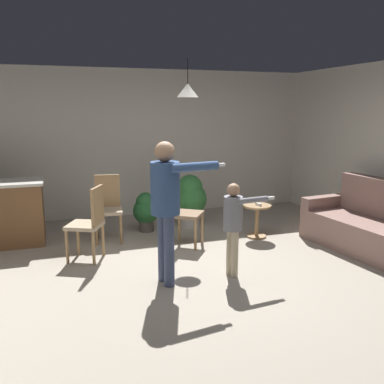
{
  "coord_description": "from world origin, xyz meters",
  "views": [
    {
      "loc": [
        -1.61,
        -4.49,
        2.0
      ],
      "look_at": [
        -0.08,
        0.17,
        1.0
      ],
      "focal_mm": 38.71,
      "sensor_mm": 36.0,
      "label": 1
    }
  ],
  "objects_px": {
    "side_table_by_couch": "(257,217)",
    "dining_chair_by_counter": "(108,205)",
    "potted_plant_by_wall": "(190,198)",
    "potted_plant_corner": "(146,210)",
    "spare_remote_on_table": "(258,204)",
    "person_child": "(234,219)",
    "person_adult": "(166,197)",
    "kitchen_counter": "(0,214)",
    "couch_floral": "(368,227)",
    "dining_chair_centre_back": "(182,209)",
    "dining_chair_near_wall": "(90,220)"
  },
  "relations": [
    {
      "from": "kitchen_counter",
      "to": "dining_chair_near_wall",
      "type": "height_order",
      "value": "dining_chair_near_wall"
    },
    {
      "from": "person_child",
      "to": "spare_remote_on_table",
      "type": "height_order",
      "value": "person_child"
    },
    {
      "from": "dining_chair_near_wall",
      "to": "dining_chair_by_counter",
      "type": "bearing_deg",
      "value": 3.08
    },
    {
      "from": "kitchen_counter",
      "to": "potted_plant_by_wall",
      "type": "xyz_separation_m",
      "value": [
        2.96,
        0.11,
        0.01
      ]
    },
    {
      "from": "potted_plant_corner",
      "to": "potted_plant_by_wall",
      "type": "distance_m",
      "value": 0.8
    },
    {
      "from": "potted_plant_by_wall",
      "to": "dining_chair_by_counter",
      "type": "bearing_deg",
      "value": -166.13
    },
    {
      "from": "kitchen_counter",
      "to": "spare_remote_on_table",
      "type": "xyz_separation_m",
      "value": [
        3.76,
        -0.86,
        0.06
      ]
    },
    {
      "from": "kitchen_counter",
      "to": "potted_plant_by_wall",
      "type": "relative_size",
      "value": 1.41
    },
    {
      "from": "person_adult",
      "to": "dining_chair_near_wall",
      "type": "distance_m",
      "value": 1.38
    },
    {
      "from": "person_child",
      "to": "dining_chair_centre_back",
      "type": "relative_size",
      "value": 1.14
    },
    {
      "from": "couch_floral",
      "to": "potted_plant_corner",
      "type": "height_order",
      "value": "couch_floral"
    },
    {
      "from": "spare_remote_on_table",
      "to": "kitchen_counter",
      "type": "bearing_deg",
      "value": 167.13
    },
    {
      "from": "dining_chair_near_wall",
      "to": "potted_plant_corner",
      "type": "relative_size",
      "value": 1.54
    },
    {
      "from": "couch_floral",
      "to": "dining_chair_near_wall",
      "type": "xyz_separation_m",
      "value": [
        -3.81,
        0.79,
        0.21
      ]
    },
    {
      "from": "dining_chair_centre_back",
      "to": "spare_remote_on_table",
      "type": "height_order",
      "value": "dining_chair_centre_back"
    },
    {
      "from": "side_table_by_couch",
      "to": "spare_remote_on_table",
      "type": "relative_size",
      "value": 4.0
    },
    {
      "from": "potted_plant_by_wall",
      "to": "spare_remote_on_table",
      "type": "bearing_deg",
      "value": -50.29
    },
    {
      "from": "couch_floral",
      "to": "person_adult",
      "type": "xyz_separation_m",
      "value": [
        -3.03,
        -0.25,
        0.69
      ]
    },
    {
      "from": "couch_floral",
      "to": "potted_plant_corner",
      "type": "xyz_separation_m",
      "value": [
        -2.84,
        1.87,
        0.03
      ]
    },
    {
      "from": "dining_chair_centre_back",
      "to": "potted_plant_corner",
      "type": "xyz_separation_m",
      "value": [
        -0.36,
        0.87,
        -0.19
      ]
    },
    {
      "from": "person_adult",
      "to": "dining_chair_by_counter",
      "type": "bearing_deg",
      "value": -175.33
    },
    {
      "from": "side_table_by_couch",
      "to": "dining_chair_centre_back",
      "type": "xyz_separation_m",
      "value": [
        -1.22,
        -0.0,
        0.22
      ]
    },
    {
      "from": "kitchen_counter",
      "to": "dining_chair_by_counter",
      "type": "xyz_separation_m",
      "value": [
        1.53,
        -0.24,
        0.07
      ]
    },
    {
      "from": "potted_plant_corner",
      "to": "person_child",
      "type": "bearing_deg",
      "value": -73.95
    },
    {
      "from": "couch_floral",
      "to": "spare_remote_on_table",
      "type": "bearing_deg",
      "value": 45.39
    },
    {
      "from": "dining_chair_near_wall",
      "to": "couch_floral",
      "type": "bearing_deg",
      "value": -75.95
    },
    {
      "from": "potted_plant_corner",
      "to": "spare_remote_on_table",
      "type": "height_order",
      "value": "potted_plant_corner"
    },
    {
      "from": "kitchen_counter",
      "to": "dining_chair_near_wall",
      "type": "xyz_separation_m",
      "value": [
        1.2,
        -1.04,
        0.07
      ]
    },
    {
      "from": "dining_chair_by_counter",
      "to": "person_child",
      "type": "bearing_deg",
      "value": 130.99
    },
    {
      "from": "kitchen_counter",
      "to": "spare_remote_on_table",
      "type": "distance_m",
      "value": 3.86
    },
    {
      "from": "couch_floral",
      "to": "side_table_by_couch",
      "type": "bearing_deg",
      "value": 44.54
    },
    {
      "from": "side_table_by_couch",
      "to": "person_adult",
      "type": "distance_m",
      "value": 2.28
    },
    {
      "from": "side_table_by_couch",
      "to": "dining_chair_by_counter",
      "type": "xyz_separation_m",
      "value": [
        -2.22,
        0.59,
        0.22
      ]
    },
    {
      "from": "person_adult",
      "to": "person_child",
      "type": "height_order",
      "value": "person_adult"
    },
    {
      "from": "side_table_by_couch",
      "to": "potted_plant_corner",
      "type": "relative_size",
      "value": 0.8
    },
    {
      "from": "potted_plant_corner",
      "to": "spare_remote_on_table",
      "type": "relative_size",
      "value": 4.99
    },
    {
      "from": "couch_floral",
      "to": "potted_plant_corner",
      "type": "distance_m",
      "value": 3.4
    },
    {
      "from": "person_adult",
      "to": "potted_plant_by_wall",
      "type": "xyz_separation_m",
      "value": [
        0.98,
        2.19,
        -0.53
      ]
    },
    {
      "from": "potted_plant_corner",
      "to": "potted_plant_by_wall",
      "type": "xyz_separation_m",
      "value": [
        0.78,
        0.07,
        0.13
      ]
    },
    {
      "from": "dining_chair_by_counter",
      "to": "potted_plant_corner",
      "type": "distance_m",
      "value": 0.72
    },
    {
      "from": "person_child",
      "to": "side_table_by_couch",
      "type": "bearing_deg",
      "value": 136.97
    },
    {
      "from": "person_child",
      "to": "kitchen_counter",
      "type": "bearing_deg",
      "value": -132.93
    },
    {
      "from": "dining_chair_centre_back",
      "to": "spare_remote_on_table",
      "type": "relative_size",
      "value": 7.69
    },
    {
      "from": "potted_plant_by_wall",
      "to": "spare_remote_on_table",
      "type": "height_order",
      "value": "potted_plant_by_wall"
    },
    {
      "from": "person_adult",
      "to": "dining_chair_centre_back",
      "type": "relative_size",
      "value": 1.64
    },
    {
      "from": "kitchen_counter",
      "to": "person_child",
      "type": "bearing_deg",
      "value": -37.02
    },
    {
      "from": "person_child",
      "to": "potted_plant_by_wall",
      "type": "relative_size",
      "value": 1.28
    },
    {
      "from": "person_child",
      "to": "potted_plant_by_wall",
      "type": "bearing_deg",
      "value": 169.82
    },
    {
      "from": "potted_plant_corner",
      "to": "potted_plant_by_wall",
      "type": "bearing_deg",
      "value": 5.15
    },
    {
      "from": "kitchen_counter",
      "to": "potted_plant_corner",
      "type": "height_order",
      "value": "kitchen_counter"
    }
  ]
}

